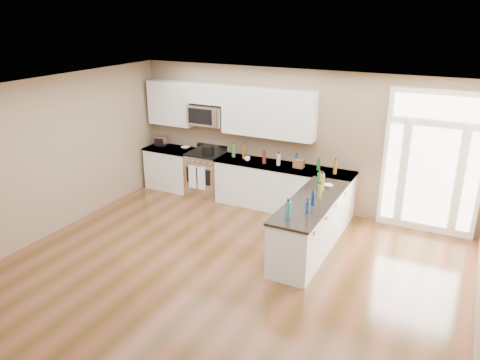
% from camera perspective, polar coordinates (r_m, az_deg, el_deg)
% --- Properties ---
extents(ground, '(8.00, 8.00, 0.00)m').
position_cam_1_polar(ground, '(6.72, -5.87, -15.11)').
color(ground, '#4C3415').
extents(room_shell, '(8.00, 8.00, 8.00)m').
position_cam_1_polar(room_shell, '(5.91, -6.46, -1.45)').
color(room_shell, '#8C7559').
rests_on(room_shell, ground).
extents(back_cabinet_left, '(1.10, 0.66, 0.94)m').
position_cam_1_polar(back_cabinet_left, '(10.73, -8.37, 1.30)').
color(back_cabinet_left, white).
rests_on(back_cabinet_left, ground).
extents(back_cabinet_right, '(2.85, 0.66, 0.94)m').
position_cam_1_polar(back_cabinet_right, '(9.50, 5.21, -1.09)').
color(back_cabinet_right, white).
rests_on(back_cabinet_right, ground).
extents(peninsula_cabinet, '(0.69, 2.32, 0.94)m').
position_cam_1_polar(peninsula_cabinet, '(7.92, 8.56, -5.79)').
color(peninsula_cabinet, white).
rests_on(peninsula_cabinet, ground).
extents(upper_cabinet_left, '(1.04, 0.33, 0.95)m').
position_cam_1_polar(upper_cabinet_left, '(10.47, -8.37, 9.26)').
color(upper_cabinet_left, white).
rests_on(upper_cabinet_left, room_shell).
extents(upper_cabinet_right, '(1.94, 0.33, 0.95)m').
position_cam_1_polar(upper_cabinet_right, '(9.36, 3.45, 8.14)').
color(upper_cabinet_right, white).
rests_on(upper_cabinet_right, room_shell).
extents(upper_cabinet_short, '(0.82, 0.33, 0.40)m').
position_cam_1_polar(upper_cabinet_short, '(9.92, -3.96, 10.44)').
color(upper_cabinet_short, white).
rests_on(upper_cabinet_short, room_shell).
extents(microwave, '(0.78, 0.41, 0.42)m').
position_cam_1_polar(microwave, '(9.97, -4.02, 7.92)').
color(microwave, silver).
rests_on(microwave, room_shell).
extents(entry_door, '(1.70, 0.10, 2.60)m').
position_cam_1_polar(entry_door, '(8.91, 22.40, 1.87)').
color(entry_door, white).
rests_on(entry_door, ground).
extents(kitchen_range, '(0.77, 0.69, 1.08)m').
position_cam_1_polar(kitchen_range, '(10.24, -4.18, 0.78)').
color(kitchen_range, silver).
rests_on(kitchen_range, ground).
extents(stockpot, '(0.28, 0.28, 0.21)m').
position_cam_1_polar(stockpot, '(9.92, -3.89, 3.64)').
color(stockpot, black).
rests_on(stockpot, kitchen_range).
extents(toaster_oven, '(0.32, 0.28, 0.23)m').
position_cam_1_polar(toaster_oven, '(10.75, -9.52, 4.70)').
color(toaster_oven, silver).
rests_on(toaster_oven, back_cabinet_left).
extents(cardboard_box, '(0.20, 0.15, 0.16)m').
position_cam_1_polar(cardboard_box, '(9.21, 7.17, 2.00)').
color(cardboard_box, brown).
rests_on(cardboard_box, back_cabinet_right).
extents(bowl_left, '(0.20, 0.20, 0.04)m').
position_cam_1_polar(bowl_left, '(10.48, -6.67, 3.94)').
color(bowl_left, white).
rests_on(bowl_left, back_cabinet_left).
extents(bowl_peninsula, '(0.19, 0.19, 0.05)m').
position_cam_1_polar(bowl_peninsula, '(8.31, 10.76, -0.68)').
color(bowl_peninsula, white).
rests_on(bowl_peninsula, peninsula_cabinet).
extents(cup_counter, '(0.12, 0.12, 0.09)m').
position_cam_1_polar(cup_counter, '(9.56, 0.90, 2.61)').
color(cup_counter, white).
rests_on(cup_counter, back_cabinet_right).
extents(counter_bottles, '(2.40, 2.43, 0.31)m').
position_cam_1_polar(counter_bottles, '(8.54, 6.19, 0.89)').
color(counter_bottles, '#19591E').
rests_on(counter_bottles, back_cabinet_right).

